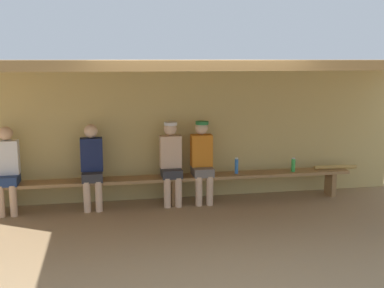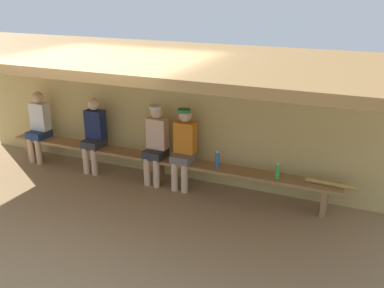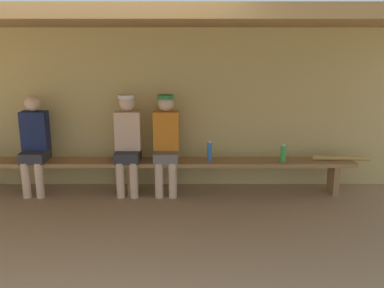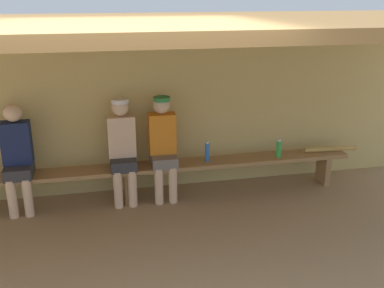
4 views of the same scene
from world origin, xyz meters
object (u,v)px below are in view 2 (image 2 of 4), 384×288
player_in_white (156,141)px  water_bottle_green (278,171)px  player_middle (94,132)px  baseball_bat (332,184)px  player_rightmost (184,145)px  player_in_red (39,124)px  water_bottle_orange (217,159)px  bench (158,161)px

player_in_white → water_bottle_green: size_ratio=5.58×
player_middle → player_in_white: player_in_white is taller
player_in_white → baseball_bat: bearing=-0.1°
player_middle → baseball_bat: (4.11, -0.00, -0.24)m
player_rightmost → player_middle: bearing=-180.0°
water_bottle_green → baseball_bat: (0.79, 0.04, -0.08)m
baseball_bat → player_middle: bearing=-176.5°
player_middle → baseball_bat: bearing=-0.0°
player_rightmost → player_in_red: player_rightmost is taller
water_bottle_green → baseball_bat: water_bottle_green is taller
player_in_red → water_bottle_orange: size_ratio=4.97×
player_in_red → player_rightmost: bearing=0.0°
water_bottle_orange → player_in_white: bearing=180.0°
player_rightmost → player_in_white: bearing=180.0°
water_bottle_green → baseball_bat: size_ratio=0.32×
bench → water_bottle_green: size_ratio=24.91×
player_rightmost → water_bottle_orange: bearing=-0.1°
player_middle → bench: bearing=-0.1°
player_rightmost → baseball_bat: (2.35, -0.00, -0.25)m
water_bottle_orange → player_middle: bearing=180.0°
player_middle → baseball_bat: 4.12m
water_bottle_green → water_bottle_orange: water_bottle_orange is taller
player_in_red → player_in_white: bearing=0.0°
water_bottle_orange → bench: bearing=-179.8°
player_rightmost → baseball_bat: 2.37m
player_rightmost → water_bottle_green: (1.56, -0.04, -0.17)m
player_rightmost → player_middle: size_ratio=1.01×
player_middle → water_bottle_orange: size_ratio=4.97×
player_in_red → water_bottle_green: bearing=-0.5°
player_middle → player_in_red: size_ratio=1.00×
player_middle → baseball_bat: size_ratio=1.76×
water_bottle_green → bench: bearing=178.9°
bench → player_in_white: (-0.04, 0.00, 0.36)m
player_rightmost → player_in_white: 0.51m
bench → player_middle: bearing=179.9°
player_rightmost → player_middle: (-1.76, -0.00, -0.02)m
water_bottle_green → baseball_bat: 0.80m
player_middle → water_bottle_orange: (2.34, -0.00, -0.14)m
player_middle → player_rightmost: bearing=0.0°
bench → player_in_white: size_ratio=4.46×
player_in_white → baseball_bat: (2.86, -0.00, -0.25)m
player_in_red → bench: bearing=-0.1°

